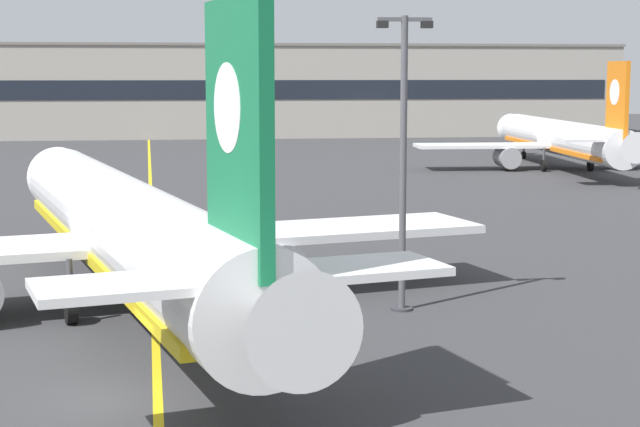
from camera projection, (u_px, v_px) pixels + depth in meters
ground_plane at (123, 399)px, 30.86m from camera, size 400.00×400.00×0.00m
taxiway_centreline at (152, 239)px, 60.32m from camera, size 6.53×179.90×0.01m
airliner_foreground at (126, 228)px, 42.21m from camera, size 32.20×40.93×11.65m
airliner_background at (562, 139)px, 102.77m from camera, size 29.38×37.90×10.64m
apron_lamp_post at (403, 158)px, 41.50m from camera, size 2.24×0.90×11.93m
safety_cone_by_nose_gear at (163, 237)px, 59.62m from camera, size 0.44×0.44×0.55m
terminal_building at (147, 91)px, 153.48m from camera, size 144.18×12.40×13.91m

